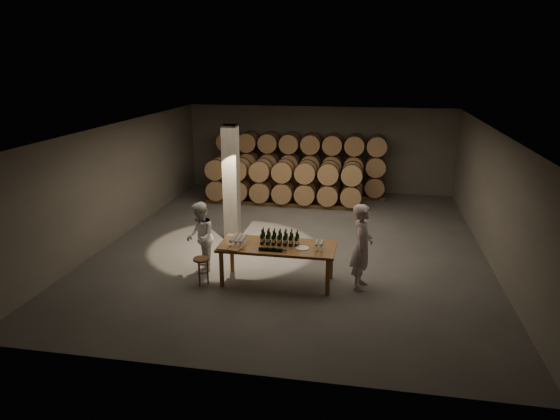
% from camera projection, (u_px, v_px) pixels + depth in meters
% --- Properties ---
extents(room, '(12.00, 12.00, 12.00)m').
position_uv_depth(room, '(231.00, 183.00, 13.78)').
color(room, '#52504D').
rests_on(room, ground).
extents(tasting_table, '(2.60, 1.10, 0.90)m').
position_uv_depth(tasting_table, '(277.00, 250.00, 11.16)').
color(tasting_table, brown).
rests_on(tasting_table, ground).
extents(barrel_stack_back, '(6.26, 0.95, 2.31)m').
position_uv_depth(barrel_stack_back, '(301.00, 163.00, 18.39)').
color(barrel_stack_back, '#53371C').
rests_on(barrel_stack_back, ground).
extents(barrel_stack_front, '(5.48, 0.95, 1.57)m').
position_uv_depth(barrel_stack_front, '(284.00, 181.00, 17.25)').
color(barrel_stack_front, '#53371C').
rests_on(barrel_stack_front, ground).
extents(bottle_cluster, '(0.87, 0.24, 0.35)m').
position_uv_depth(bottle_cluster, '(280.00, 239.00, 11.16)').
color(bottle_cluster, black).
rests_on(bottle_cluster, tasting_table).
extents(lying_bottles, '(0.62, 0.08, 0.08)m').
position_uv_depth(lying_bottles, '(271.00, 249.00, 10.79)').
color(lying_bottles, black).
rests_on(lying_bottles, tasting_table).
extents(glass_cluster_left, '(0.31, 0.53, 0.18)m').
position_uv_depth(glass_cluster_left, '(238.00, 238.00, 11.19)').
color(glass_cluster_left, silver).
rests_on(glass_cluster_left, tasting_table).
extents(glass_cluster_right, '(0.20, 0.31, 0.17)m').
position_uv_depth(glass_cluster_right, '(319.00, 243.00, 10.90)').
color(glass_cluster_right, silver).
rests_on(glass_cluster_right, tasting_table).
extents(plate, '(0.30, 0.30, 0.02)m').
position_uv_depth(plate, '(302.00, 248.00, 10.95)').
color(plate, white).
rests_on(plate, tasting_table).
extents(notebook_near, '(0.29, 0.25, 0.03)m').
position_uv_depth(notebook_near, '(234.00, 249.00, 10.86)').
color(notebook_near, brown).
rests_on(notebook_near, tasting_table).
extents(notebook_corner, '(0.25, 0.31, 0.03)m').
position_uv_depth(notebook_corner, '(224.00, 247.00, 10.98)').
color(notebook_corner, brown).
rests_on(notebook_corner, tasting_table).
extents(pen, '(0.15, 0.01, 0.01)m').
position_uv_depth(pen, '(241.00, 250.00, 10.87)').
color(pen, black).
rests_on(pen, tasting_table).
extents(stool, '(0.37, 0.37, 0.62)m').
position_uv_depth(stool, '(202.00, 263.00, 11.16)').
color(stool, '#53371C').
rests_on(stool, ground).
extents(person_man, '(0.56, 0.76, 1.93)m').
position_uv_depth(person_man, '(362.00, 247.00, 10.88)').
color(person_man, beige).
rests_on(person_man, ground).
extents(person_woman, '(0.87, 0.99, 1.70)m').
position_uv_depth(person_woman, '(200.00, 237.00, 11.79)').
color(person_woman, white).
rests_on(person_woman, ground).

